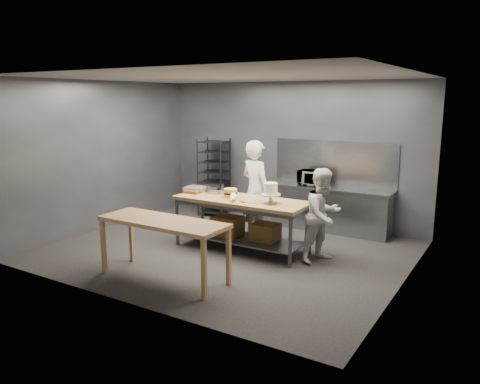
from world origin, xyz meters
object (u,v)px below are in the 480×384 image
object	(u,v)px
microwave	(312,178)
work_table	(242,218)
near_counter	(163,226)
chef_behind	(256,191)
chef_right	(323,215)
frosted_cake_stand	(271,191)
layer_cake	(231,193)
speed_rack	(214,178)

from	to	relation	value
microwave	work_table	bearing A→B (deg)	-103.89
near_counter	microwave	xyz separation A→B (m)	(0.76, 3.75, 0.24)
chef_behind	chef_right	size ratio (longest dim) A/B	1.22
microwave	frosted_cake_stand	distance (m)	2.04
layer_cake	microwave	bearing A→B (deg)	70.27
speed_rack	frosted_cake_stand	distance (m)	3.18
near_counter	microwave	world-z (taller)	microwave
speed_rack	microwave	bearing A→B (deg)	1.92
work_table	frosted_cake_stand	bearing A→B (deg)	-6.74
near_counter	chef_behind	world-z (taller)	chef_behind
chef_right	microwave	bearing A→B (deg)	48.77
near_counter	chef_right	size ratio (longest dim) A/B	1.29
microwave	layer_cake	xyz separation A→B (m)	(-0.71, -1.99, -0.05)
frosted_cake_stand	layer_cake	distance (m)	0.84
work_table	chef_right	bearing A→B (deg)	6.41
chef_behind	layer_cake	xyz separation A→B (m)	(-0.13, -0.67, 0.05)
near_counter	speed_rack	xyz separation A→B (m)	(-1.62, 3.67, 0.04)
chef_right	layer_cake	distance (m)	1.70
speed_rack	frosted_cake_stand	world-z (taller)	speed_rack
near_counter	chef_behind	bearing A→B (deg)	85.84
speed_rack	microwave	xyz separation A→B (m)	(2.38, 0.08, 0.19)
work_table	microwave	world-z (taller)	microwave
chef_behind	microwave	distance (m)	1.44
chef_behind	work_table	bearing A→B (deg)	117.37
speed_rack	layer_cake	bearing A→B (deg)	-48.76
frosted_cake_stand	layer_cake	xyz separation A→B (m)	(-0.83, 0.05, -0.14)
chef_right	microwave	size ratio (longest dim) A/B	2.87
speed_rack	frosted_cake_stand	bearing A→B (deg)	-38.04
chef_behind	layer_cake	size ratio (longest dim) A/B	8.07
near_counter	layer_cake	distance (m)	1.77
chef_right	frosted_cake_stand	bearing A→B (deg)	126.10
microwave	frosted_cake_stand	xyz separation A→B (m)	(0.11, -2.03, 0.09)
speed_rack	chef_behind	bearing A→B (deg)	-34.39
work_table	chef_right	size ratio (longest dim) A/B	1.55
work_table	layer_cake	world-z (taller)	layer_cake
microwave	layer_cake	world-z (taller)	microwave
frosted_cake_stand	chef_behind	bearing A→B (deg)	134.02
near_counter	frosted_cake_stand	size ratio (longest dim) A/B	5.73
chef_behind	frosted_cake_stand	xyz separation A→B (m)	(0.70, -0.72, 0.19)
work_table	chef_behind	distance (m)	0.76
near_counter	frosted_cake_stand	distance (m)	1.95
chef_right	layer_cake	bearing A→B (deg)	117.03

